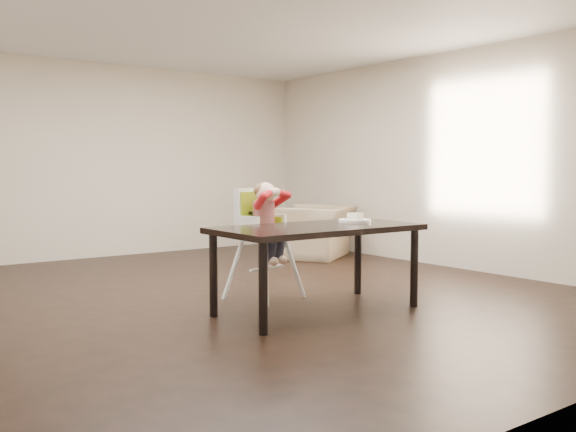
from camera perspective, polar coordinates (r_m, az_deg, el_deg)
ground at (r=6.40m, az=-3.38°, el=-6.96°), size 7.00×7.00×0.00m
room_walls at (r=6.31m, az=-3.46°, el=9.81°), size 6.02×7.02×2.71m
dining_table at (r=5.54m, az=2.62°, el=-1.69°), size 1.80×0.90×0.75m
high_chair at (r=6.11m, az=-2.33°, el=-0.07°), size 0.56×0.56×1.11m
plate at (r=5.91m, az=5.99°, el=-0.28°), size 0.31×0.31×0.08m
armchair at (r=8.99m, az=2.42°, el=-0.62°), size 1.31×1.20×0.96m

